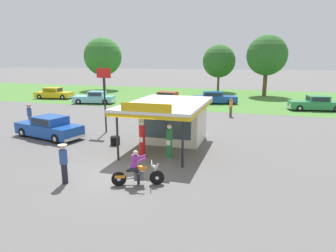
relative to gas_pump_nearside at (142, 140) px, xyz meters
name	(u,v)px	position (x,y,z in m)	size (l,w,h in m)	color
ground_plane	(122,173)	(0.00, -2.66, -0.93)	(300.00, 300.00, 0.00)	#5B5959
grass_verge_strip	(214,97)	(0.00, 27.34, -0.92)	(120.00, 24.00, 0.01)	#477A33
service_station_kiosk	(172,117)	(0.79, 3.27, 0.72)	(4.47, 6.96, 3.24)	silver
gas_pump_nearside	(142,140)	(0.00, 0.00, 0.00)	(0.44, 0.44, 2.02)	slate
gas_pump_offside	(169,143)	(1.57, 0.00, -0.04)	(0.44, 0.44, 1.94)	slate
motorcycle_with_rider	(137,171)	(1.24, -3.69, -0.27)	(2.15, 1.03, 1.58)	black
featured_classic_sedan	(49,128)	(-7.72, 1.89, -0.24)	(5.47, 2.92, 1.51)	#19479E
parked_car_back_row_far_right	(316,104)	(11.99, 19.51, -0.22)	(5.74, 2.66, 1.56)	#2D844C
parked_car_back_row_far_left	(166,99)	(-4.24, 18.14, -0.18)	(5.22, 2.26, 1.63)	#993819
parked_car_back_row_centre_left	(215,98)	(0.96, 21.34, -0.25)	(5.66, 2.94, 1.47)	#19479E
parked_car_back_row_right	(54,94)	(-21.05, 19.51, -0.24)	(5.41, 2.63, 1.51)	gold
parked_car_back_row_left	(95,98)	(-13.19, 17.08, -0.25)	(5.31, 2.86, 1.51)	#7AC6D1
bystander_standing_back_lot	(64,162)	(-1.87, -4.42, 0.04)	(0.39, 0.39, 1.78)	black
bystander_admiring_sedan	(177,110)	(-0.93, 10.67, -0.12)	(0.34, 0.34, 1.54)	black
bystander_leaning_by_kiosk	(30,115)	(-11.35, 4.14, 0.04)	(0.39, 0.39, 1.78)	brown
bystander_strolling_foreground	(231,106)	(3.63, 13.49, 0.02)	(0.39, 0.39, 1.76)	brown
tree_oak_centre	(103,57)	(-20.35, 32.35, 4.85)	(6.52, 6.52, 9.05)	brown
tree_oak_right	(267,55)	(6.92, 31.26, 4.95)	(5.80, 5.80, 8.80)	brown
tree_oak_far_left	(220,62)	(-0.34, 35.18, 3.95)	(5.36, 5.36, 7.71)	brown
roadside_pole_sign	(104,89)	(-4.67, 4.38, 2.30)	(1.10, 0.12, 4.72)	black
spare_tire_stack	(115,141)	(-2.50, 1.59, -0.66)	(0.60, 0.60, 0.54)	black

